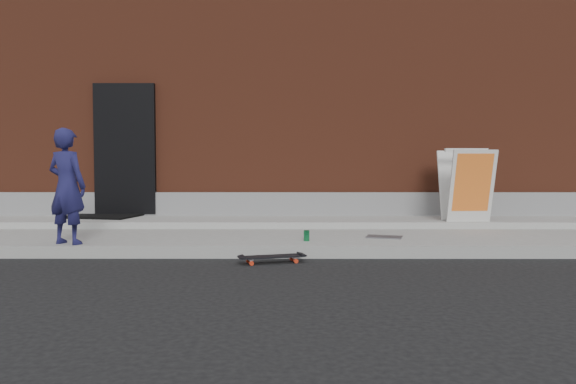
{
  "coord_description": "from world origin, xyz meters",
  "views": [
    {
      "loc": [
        0.25,
        -6.75,
        1.17
      ],
      "look_at": [
        0.22,
        0.8,
        0.77
      ],
      "focal_mm": 35.0,
      "sensor_mm": 36.0,
      "label": 1
    }
  ],
  "objects_px": {
    "skateboard": "(272,257)",
    "pizza_sign": "(466,185)",
    "soda_can": "(307,236)",
    "child": "(67,186)"
  },
  "relations": [
    {
      "from": "soda_can",
      "to": "skateboard",
      "type": "bearing_deg",
      "value": -118.56
    },
    {
      "from": "soda_can",
      "to": "pizza_sign",
      "type": "bearing_deg",
      "value": 31.19
    },
    {
      "from": "child",
      "to": "pizza_sign",
      "type": "height_order",
      "value": "child"
    },
    {
      "from": "skateboard",
      "to": "soda_can",
      "type": "distance_m",
      "value": 0.9
    },
    {
      "from": "skateboard",
      "to": "soda_can",
      "type": "xyz_separation_m",
      "value": [
        0.42,
        0.78,
        0.15
      ]
    },
    {
      "from": "child",
      "to": "skateboard",
      "type": "relative_size",
      "value": 1.84
    },
    {
      "from": "skateboard",
      "to": "pizza_sign",
      "type": "distance_m",
      "value": 3.85
    },
    {
      "from": "skateboard",
      "to": "child",
      "type": "bearing_deg",
      "value": 168.98
    },
    {
      "from": "child",
      "to": "soda_can",
      "type": "distance_m",
      "value": 3.07
    },
    {
      "from": "child",
      "to": "skateboard",
      "type": "xyz_separation_m",
      "value": [
        2.57,
        -0.5,
        -0.8
      ]
    }
  ]
}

